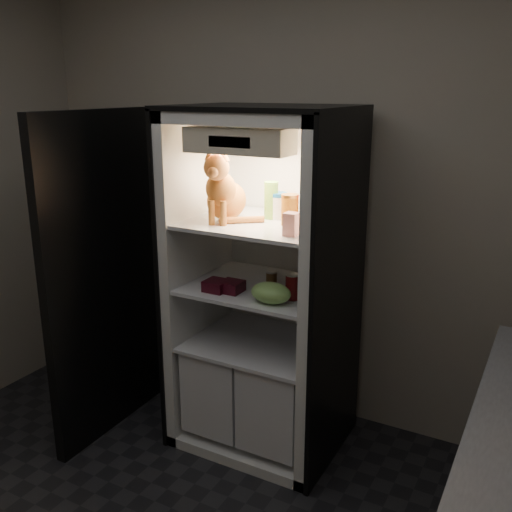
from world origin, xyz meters
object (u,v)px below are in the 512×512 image
Objects in this scene: mayo_tub at (278,205)px; soda_can_b at (309,279)px; berry_box_left at (216,286)px; berry_box_right at (231,287)px; salsa_jar at (290,210)px; grape_bag at (271,293)px; pepper_jar at (316,203)px; cream_carton at (291,224)px; soda_can_a at (305,275)px; tabby_cat at (224,193)px; refrigerator at (265,307)px; soda_can_c at (292,287)px; parmesan_shaker at (271,200)px; condiment_jar at (271,278)px.

mayo_tub is 0.42m from soda_can_b.
berry_box_right is (0.08, 0.03, -0.00)m from berry_box_left.
salsa_jar reaches higher than grape_bag.
pepper_jar is at bearing 34.34° from salsa_jar.
cream_carton reaches higher than soda_can_a.
cream_carton is at bearing -80.06° from soda_can_a.
pepper_jar is at bearing 75.85° from soda_can_b.
tabby_cat is at bearing -165.90° from soda_can_b.
cream_carton is 0.37m from grape_bag.
berry_box_right is at bearing -150.11° from soda_can_b.
pepper_jar is at bearing 3.72° from tabby_cat.
tabby_cat is at bearing -161.97° from pepper_jar.
pepper_jar is at bearing 33.43° from berry_box_right.
mayo_tub reaches higher than berry_box_left.
refrigerator is 13.65× the size of mayo_tub.
soda_can_c is (0.19, -0.22, -0.35)m from mayo_tub.
pepper_jar is 0.61m from berry_box_right.
berry_box_left is (-0.43, -0.26, -0.43)m from pepper_jar.
refrigerator is 8.71× the size of pepper_jar.
soda_can_c reaches higher than berry_box_right.
parmesan_shaker is at bearing 131.73° from cream_carton.
soda_can_c is at bearing 107.70° from cream_carton.
parmesan_shaker is 1.72× the size of berry_box_left.
salsa_jar is at bearing -113.41° from soda_can_a.
berry_box_left is (-0.33, 0.02, -0.02)m from grape_bag.
refrigerator reaches higher than soda_can_c.
tabby_cat is 3.45× the size of berry_box_right.
mayo_tub is at bearing 126.18° from cream_carton.
salsa_jar is at bearing 117.14° from cream_carton.
soda_can_a reaches higher than condiment_jar.
soda_can_a is 0.56× the size of grape_bag.
pepper_jar is 1.93× the size of berry_box_right.
pepper_jar is 1.62× the size of soda_can_b.
soda_can_b is at bearing 89.66° from cream_carton.
tabby_cat is at bearing 98.30° from berry_box_left.
salsa_jar is at bearing -2.30° from tabby_cat.
soda_can_a is 0.22m from soda_can_c.
berry_box_left is at bearing -152.02° from soda_can_b.
berry_box_right is (-0.08, -0.22, 0.18)m from refrigerator.
mayo_tub is (0.22, 0.18, -0.07)m from tabby_cat.
soda_can_c is at bearing 11.40° from berry_box_left.
soda_can_b is at bearing 79.22° from soda_can_c.
berry_box_left is at bearing 179.65° from cream_carton.
salsa_jar reaches higher than soda_can_a.
mayo_tub is at bearing 111.36° from grape_bag.
mayo_tub is 0.46m from soda_can_c.
pepper_jar is 2.67× the size of condiment_jar.
grape_bag is (-0.10, -0.02, -0.35)m from cream_carton.
cream_carton is 0.82× the size of soda_can_b.
cream_carton is 0.35m from soda_can_c.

